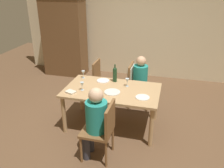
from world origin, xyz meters
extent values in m
plane|color=brown|center=(0.00, 0.00, 0.00)|extent=(10.00, 10.00, 0.00)
cube|color=beige|center=(0.00, 2.68, 1.35)|extent=(6.40, 0.12, 2.70)
cube|color=brown|center=(-1.92, 2.23, 1.05)|extent=(1.10, 0.56, 2.10)
cube|color=tan|center=(0.00, 0.00, 0.72)|extent=(1.65, 0.97, 0.04)
cylinder|color=tan|center=(-0.75, -0.41, 0.35)|extent=(0.07, 0.07, 0.70)
cylinder|color=tan|center=(0.75, -0.41, 0.35)|extent=(0.07, 0.07, 0.70)
cylinder|color=tan|center=(-0.75, 0.41, 0.35)|extent=(0.07, 0.07, 0.70)
cylinder|color=tan|center=(0.75, 0.41, 0.35)|extent=(0.07, 0.07, 0.70)
cylinder|color=brown|center=(0.56, 1.05, 0.22)|extent=(0.04, 0.04, 0.44)
cylinder|color=brown|center=(0.56, 0.67, 0.22)|extent=(0.04, 0.04, 0.44)
cylinder|color=brown|center=(0.18, 1.05, 0.22)|extent=(0.04, 0.04, 0.44)
cylinder|color=brown|center=(0.18, 0.67, 0.22)|extent=(0.04, 0.04, 0.44)
cube|color=brown|center=(0.37, 0.86, 0.46)|extent=(0.44, 0.44, 0.04)
cube|color=brown|center=(0.17, 0.86, 0.70)|extent=(0.04, 0.44, 0.44)
cube|color=beige|center=(0.17, 0.86, 0.72)|extent=(0.07, 0.40, 0.31)
cylinder|color=brown|center=(-0.19, -1.05, 0.22)|extent=(0.04, 0.04, 0.44)
cylinder|color=brown|center=(-0.19, -0.67, 0.22)|extent=(0.04, 0.04, 0.44)
cylinder|color=brown|center=(0.19, -1.05, 0.22)|extent=(0.04, 0.04, 0.44)
cylinder|color=brown|center=(0.19, -0.67, 0.22)|extent=(0.04, 0.04, 0.44)
cube|color=brown|center=(0.00, -0.86, 0.46)|extent=(0.44, 0.44, 0.04)
cube|color=brown|center=(0.20, -0.86, 0.70)|extent=(0.04, 0.44, 0.44)
cylinder|color=brown|center=(-0.18, 1.05, 0.22)|extent=(0.04, 0.04, 0.44)
cylinder|color=brown|center=(-0.18, 0.67, 0.22)|extent=(0.04, 0.04, 0.44)
cylinder|color=brown|center=(-0.56, 1.05, 0.22)|extent=(0.04, 0.04, 0.44)
cylinder|color=brown|center=(-0.56, 0.67, 0.22)|extent=(0.04, 0.04, 0.44)
cube|color=brown|center=(-0.37, 0.86, 0.46)|extent=(0.44, 0.44, 0.04)
cube|color=brown|center=(-0.57, 0.86, 0.70)|extent=(0.04, 0.44, 0.44)
cylinder|color=#33333D|center=(0.51, 0.95, 0.23)|extent=(0.11, 0.11, 0.46)
cylinder|color=#33333D|center=(0.51, 0.78, 0.23)|extent=(0.11, 0.11, 0.46)
cylinder|color=teal|center=(0.37, 0.86, 0.69)|extent=(0.29, 0.29, 0.45)
sphere|color=tan|center=(0.37, 0.86, 1.01)|extent=(0.20, 0.20, 0.20)
cylinder|color=#33333D|center=(-0.15, -0.96, 0.23)|extent=(0.12, 0.12, 0.46)
cylinder|color=#33333D|center=(-0.15, -0.77, 0.23)|extent=(0.12, 0.12, 0.46)
cylinder|color=teal|center=(0.00, -0.86, 0.70)|extent=(0.32, 0.32, 0.48)
sphere|color=beige|center=(0.00, -0.86, 1.05)|extent=(0.21, 0.21, 0.21)
cylinder|color=#19381E|center=(-0.04, 0.34, 0.85)|extent=(0.08, 0.08, 0.22)
sphere|color=#19381E|center=(-0.04, 0.34, 0.98)|extent=(0.08, 0.08, 0.08)
cylinder|color=#19381E|center=(-0.04, 0.34, 1.03)|extent=(0.03, 0.03, 0.09)
cylinder|color=silver|center=(-0.66, 0.35, 0.74)|extent=(0.06, 0.06, 0.00)
cylinder|color=silver|center=(-0.66, 0.35, 0.78)|extent=(0.01, 0.01, 0.07)
cone|color=silver|center=(-0.66, 0.35, 0.85)|extent=(0.07, 0.07, 0.07)
cylinder|color=silver|center=(-0.49, -0.16, 0.74)|extent=(0.06, 0.06, 0.00)
cylinder|color=silver|center=(-0.49, -0.16, 0.78)|extent=(0.01, 0.01, 0.07)
cone|color=silver|center=(-0.49, -0.16, 0.85)|extent=(0.07, 0.07, 0.07)
cylinder|color=silver|center=(0.23, 0.19, 0.74)|extent=(0.06, 0.06, 0.00)
cylinder|color=silver|center=(0.23, 0.19, 0.78)|extent=(0.01, 0.01, 0.07)
cone|color=silver|center=(0.23, 0.19, 0.85)|extent=(0.07, 0.07, 0.07)
cylinder|color=white|center=(0.56, -0.18, 0.75)|extent=(0.23, 0.23, 0.01)
cylinder|color=silver|center=(0.04, -0.12, 0.75)|extent=(0.27, 0.27, 0.01)
cylinder|color=white|center=(-0.26, 0.31, 0.75)|extent=(0.23, 0.23, 0.01)
cube|color=beige|center=(-0.64, -0.31, 0.76)|extent=(0.19, 0.17, 0.03)
cube|color=brown|center=(-0.02, 0.86, 0.11)|extent=(0.12, 0.28, 0.22)
camera|label=1|loc=(0.95, -3.60, 2.52)|focal=37.99mm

